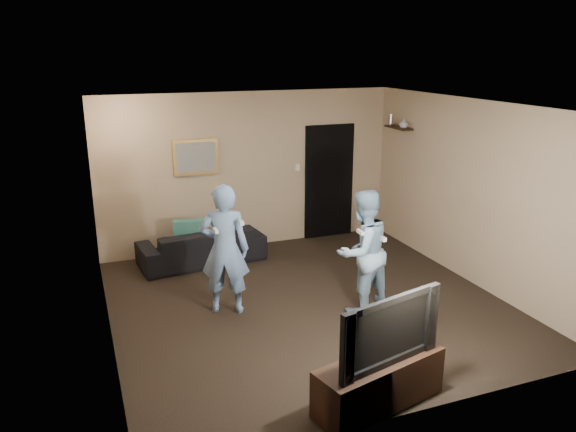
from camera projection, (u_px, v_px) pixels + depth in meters
name	position (u px, v px, depth m)	size (l,w,h in m)	color
ground	(307.00, 303.00, 7.47)	(5.00, 5.00, 0.00)	black
ceiling	(310.00, 106.00, 6.72)	(5.00, 5.00, 0.04)	silver
wall_back	(250.00, 171.00, 9.33)	(5.00, 0.04, 2.60)	tan
wall_front	(421.00, 284.00, 4.86)	(5.00, 0.04, 2.60)	tan
wall_left	(102.00, 232.00, 6.23)	(0.04, 5.00, 2.60)	tan
wall_right	(471.00, 192.00, 7.95)	(0.04, 5.00, 2.60)	tan
sofa	(202.00, 245.00, 8.82)	(1.94, 0.76, 0.57)	black
throw_pillow	(189.00, 235.00, 8.70)	(0.48, 0.15, 0.48)	#1B534B
painting_frame	(196.00, 157.00, 8.91)	(0.72, 0.05, 0.57)	olive
painting_canvas	(196.00, 157.00, 8.88)	(0.62, 0.01, 0.47)	slate
doorway	(329.00, 182.00, 9.88)	(0.90, 0.06, 2.00)	black
light_switch	(297.00, 167.00, 9.60)	(0.08, 0.02, 0.12)	silver
wall_shelf	(399.00, 128.00, 9.32)	(0.20, 0.60, 0.03)	black
shelf_vase	(404.00, 123.00, 9.16)	(0.15, 0.15, 0.15)	#B2B2B7
shelf_figurine	(391.00, 119.00, 9.53)	(0.06, 0.06, 0.18)	#B4B4B8
tv_console	(379.00, 382.00, 5.28)	(1.33, 0.43, 0.47)	black
television	(382.00, 327.00, 5.11)	(1.17, 0.15, 0.67)	black
wii_player_left	(225.00, 249.00, 7.03)	(0.72, 0.60, 1.69)	#6D8FBD
wii_player_right	(362.00, 251.00, 7.08)	(0.90, 0.78, 1.60)	#8DB2CD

